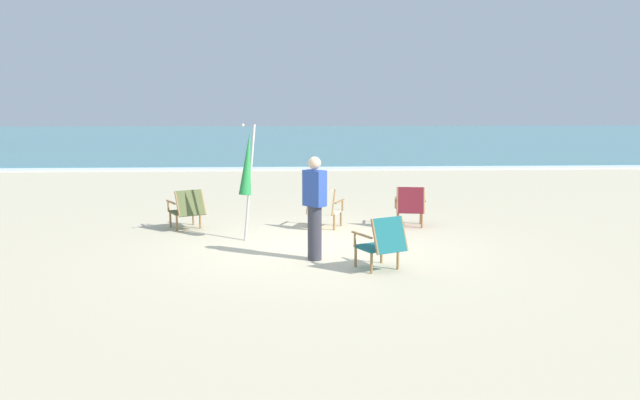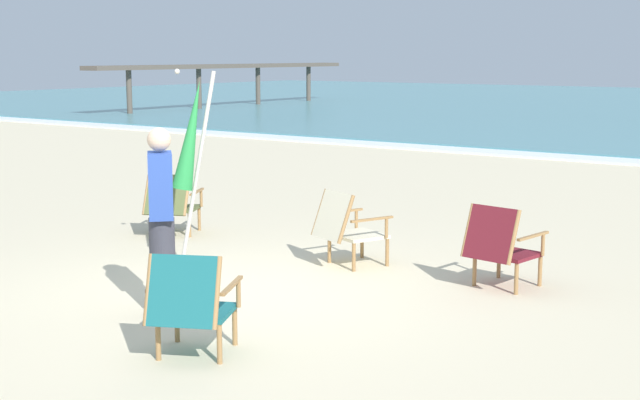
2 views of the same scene
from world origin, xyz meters
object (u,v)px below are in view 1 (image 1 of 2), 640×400
object	(u,v)px
beach_chair_far_center	(410,206)
beach_chair_mid_center	(324,207)
beach_chair_front_right	(383,242)
person_near_chairs	(315,207)
beach_chair_back_right	(187,208)
umbrella_furled_green	(248,164)

from	to	relation	value
beach_chair_far_center	beach_chair_mid_center	bearing A→B (deg)	-177.30
beach_chair_far_center	beach_chair_mid_center	size ratio (longest dim) A/B	0.97
beach_chair_front_right	person_near_chairs	distance (m)	1.25
beach_chair_front_right	beach_chair_far_center	distance (m)	3.35
beach_chair_front_right	beach_chair_back_right	world-z (taller)	beach_chair_front_right
beach_chair_front_right	beach_chair_far_center	world-z (taller)	beach_chair_far_center
beach_chair_far_center	beach_chair_back_right	bearing A→B (deg)	-179.95
beach_chair_far_center	umbrella_furled_green	distance (m)	3.40
beach_chair_back_right	person_near_chairs	world-z (taller)	person_near_chairs
beach_chair_back_right	beach_chair_mid_center	xyz separation A→B (m)	(2.66, -0.08, 0.01)
beach_chair_front_right	person_near_chairs	world-z (taller)	person_near_chairs
beach_chair_mid_center	person_near_chairs	bearing A→B (deg)	-96.45
beach_chair_back_right	beach_chair_mid_center	world-z (taller)	beach_chair_mid_center
beach_chair_front_right	person_near_chairs	xyz separation A→B (m)	(-0.97, 0.68, 0.41)
umbrella_furled_green	person_near_chairs	world-z (taller)	umbrella_furled_green
beach_chair_front_right	beach_chair_far_center	xyz separation A→B (m)	(1.02, 3.19, 0.00)
person_near_chairs	beach_chair_front_right	bearing A→B (deg)	-34.83
beach_chair_mid_center	umbrella_furled_green	xyz separation A→B (m)	(-1.41, -0.86, 0.94)
beach_chair_front_right	umbrella_furled_green	bearing A→B (deg)	133.11
umbrella_furled_green	beach_chair_far_center	bearing A→B (deg)	16.68
beach_chair_far_center	beach_chair_back_right	size ratio (longest dim) A/B	0.88
beach_chair_front_right	beach_chair_mid_center	bearing A→B (deg)	102.62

